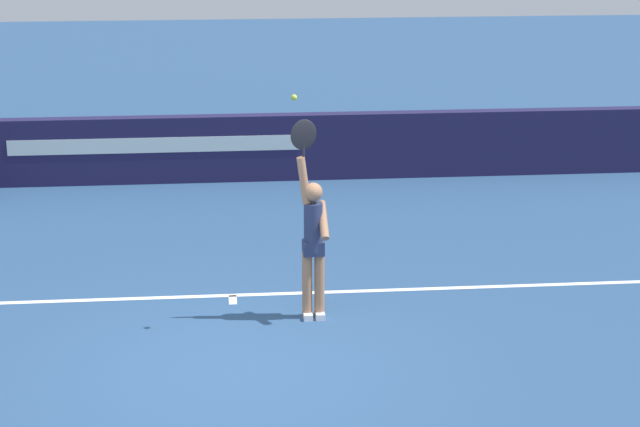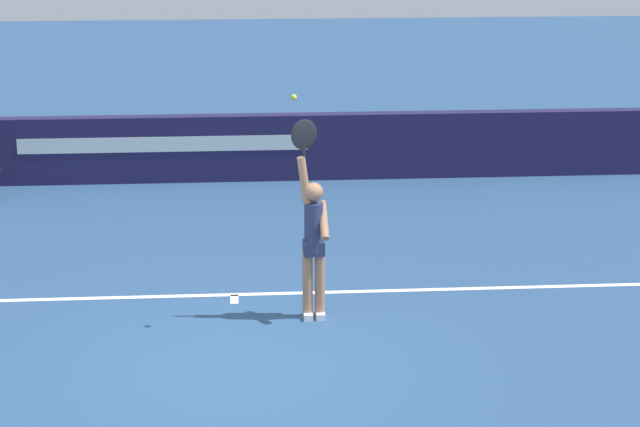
# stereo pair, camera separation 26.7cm
# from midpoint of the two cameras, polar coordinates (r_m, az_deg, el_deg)

# --- Properties ---
(ground_plane) EXTENTS (60.00, 60.00, 0.00)m
(ground_plane) POSITION_cam_midpoint_polar(r_m,az_deg,el_deg) (11.77, -4.83, -7.64)
(ground_plane) COLOR navy
(court_lines) EXTENTS (12.45, 5.46, 0.00)m
(court_lines) POSITION_cam_midpoint_polar(r_m,az_deg,el_deg) (11.24, -4.78, -8.84)
(court_lines) COLOR white
(court_lines) RESTS_ON ground
(back_wall) EXTENTS (16.62, 0.29, 1.09)m
(back_wall) POSITION_cam_midpoint_polar(r_m,az_deg,el_deg) (18.75, -5.21, 3.27)
(back_wall) COLOR #1D1A40
(back_wall) RESTS_ON ground
(tennis_player) EXTENTS (0.43, 0.42, 2.32)m
(tennis_player) POSITION_cam_midpoint_polar(r_m,az_deg,el_deg) (12.68, -0.96, -1.24)
(tennis_player) COLOR #A17152
(tennis_player) RESTS_ON ground
(tennis_ball) EXTENTS (0.07, 0.07, 0.07)m
(tennis_ball) POSITION_cam_midpoint_polar(r_m,az_deg,el_deg) (11.96, -1.95, 5.82)
(tennis_ball) COLOR #D0E138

